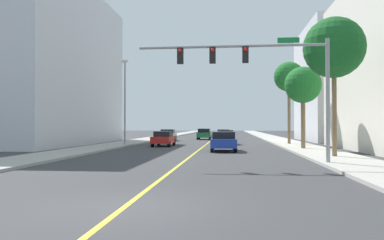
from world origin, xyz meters
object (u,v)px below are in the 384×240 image
car_silver (168,135)px  car_yellow (226,137)px  car_green (204,134)px  palm_far (289,77)px  car_red (164,139)px  car_gray (224,134)px  street_lamp (125,98)px  palm_mid (303,86)px  palm_near (334,48)px  traffic_signal_mast (262,69)px  car_blue (224,141)px

car_silver → car_yellow: size_ratio=1.12×
car_green → palm_far: bearing=-55.7°
car_yellow → car_green: bearing=103.6°
car_red → car_gray: bearing=75.8°
street_lamp → palm_mid: bearing=-14.0°
palm_far → car_red: bearing=-163.6°
palm_near → car_silver: bearing=119.7°
car_silver → car_yellow: (7.63, -8.56, 0.01)m
traffic_signal_mast → car_blue: bearing=102.1°
street_lamp → car_yellow: street_lamp is taller
palm_mid → car_silver: bearing=129.2°
palm_far → car_blue: bearing=-122.7°
palm_far → car_silver: size_ratio=1.92×
palm_near → car_green: palm_near is taller
traffic_signal_mast → car_red: (-8.02, 16.40, -4.17)m
palm_near → palm_mid: size_ratio=1.26×
palm_mid → car_blue: size_ratio=1.59×
palm_far → car_blue: (-6.50, -10.12, -6.16)m
car_yellow → car_gray: bearing=92.2°
traffic_signal_mast → car_red: traffic_signal_mast is taller
car_silver → street_lamp: bearing=79.7°
palm_far → palm_near: bearing=-89.0°
car_red → traffic_signal_mast: bearing=-63.0°
street_lamp → palm_mid: 16.51m
palm_near → car_red: bearing=135.5°
car_green → car_yellow: size_ratio=1.04×
car_silver → car_blue: car_blue is taller
street_lamp → car_green: size_ratio=2.01×
car_blue → traffic_signal_mast: bearing=-79.1°
car_gray → palm_far: bearing=-64.7°
street_lamp → car_gray: size_ratio=1.77×
palm_mid → car_yellow: 11.63m
palm_mid → car_yellow: size_ratio=1.70×
palm_far → car_yellow: 8.96m
car_gray → palm_near: bearing=-75.2°
palm_near → car_red: palm_near is taller
palm_far → street_lamp: bearing=-165.9°
traffic_signal_mast → car_blue: (-2.13, 9.92, -4.14)m
street_lamp → palm_near: 20.42m
traffic_signal_mast → car_yellow: size_ratio=2.51×
car_silver → car_gray: car_silver is taller
palm_mid → palm_far: (0.08, 8.03, 1.70)m
palm_far → car_silver: (-14.12, 9.15, -6.17)m
palm_mid → car_red: (-12.31, 4.39, -4.50)m
car_silver → car_gray: size_ratio=0.95×
street_lamp → car_red: bearing=6.2°
street_lamp → palm_mid: size_ratio=1.22×
car_red → car_blue: 8.75m
street_lamp → car_green: (6.39, 18.31, -3.86)m
palm_mid → palm_near: bearing=-87.4°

